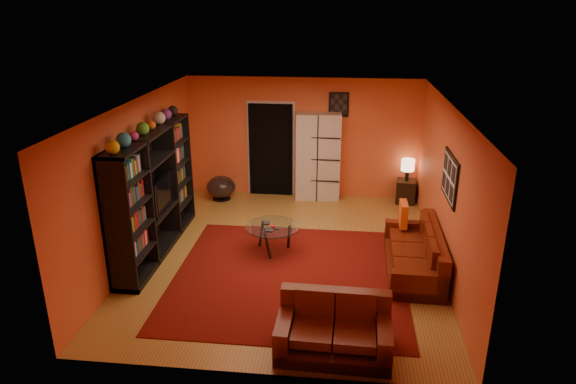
# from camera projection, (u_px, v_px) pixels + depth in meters

# --- Properties ---
(floor) EXTENTS (6.00, 6.00, 0.00)m
(floor) POSITION_uv_depth(u_px,v_px,m) (288.00, 255.00, 8.77)
(floor) COLOR olive
(floor) RESTS_ON ground
(ceiling) EXTENTS (6.00, 6.00, 0.00)m
(ceiling) POSITION_uv_depth(u_px,v_px,m) (288.00, 104.00, 7.87)
(ceiling) COLOR white
(ceiling) RESTS_ON wall_back
(wall_back) EXTENTS (6.00, 0.00, 6.00)m
(wall_back) POSITION_uv_depth(u_px,v_px,m) (303.00, 138.00, 11.11)
(wall_back) COLOR #DF5B30
(wall_back) RESTS_ON floor
(wall_front) EXTENTS (6.00, 0.00, 6.00)m
(wall_front) POSITION_uv_depth(u_px,v_px,m) (257.00, 276.00, 5.52)
(wall_front) COLOR #DF5B30
(wall_front) RESTS_ON floor
(wall_left) EXTENTS (0.00, 6.00, 6.00)m
(wall_left) POSITION_uv_depth(u_px,v_px,m) (139.00, 178.00, 8.57)
(wall_left) COLOR #DF5B30
(wall_left) RESTS_ON floor
(wall_right) EXTENTS (0.00, 6.00, 6.00)m
(wall_right) POSITION_uv_depth(u_px,v_px,m) (446.00, 189.00, 8.06)
(wall_right) COLOR #DF5B30
(wall_right) RESTS_ON floor
(rug) EXTENTS (3.60, 3.60, 0.01)m
(rug) POSITION_uv_depth(u_px,v_px,m) (289.00, 276.00, 8.10)
(rug) COLOR #500B09
(rug) RESTS_ON floor
(doorway) EXTENTS (0.95, 0.10, 2.04)m
(doorway) POSITION_uv_depth(u_px,v_px,m) (271.00, 150.00, 11.24)
(doorway) COLOR black
(doorway) RESTS_ON floor
(wall_art_right) EXTENTS (0.03, 1.00, 0.70)m
(wall_art_right) POSITION_uv_depth(u_px,v_px,m) (450.00, 177.00, 7.68)
(wall_art_right) COLOR black
(wall_art_right) RESTS_ON wall_right
(wall_art_back) EXTENTS (0.42, 0.03, 0.52)m
(wall_art_back) POSITION_uv_depth(u_px,v_px,m) (339.00, 104.00, 10.76)
(wall_art_back) COLOR black
(wall_art_back) RESTS_ON wall_back
(entertainment_unit) EXTENTS (0.45, 3.00, 2.10)m
(entertainment_unit) POSITION_uv_depth(u_px,v_px,m) (154.00, 193.00, 8.64)
(entertainment_unit) COLOR black
(entertainment_unit) RESTS_ON floor
(tv) EXTENTS (1.02, 0.13, 0.59)m
(tv) POSITION_uv_depth(u_px,v_px,m) (159.00, 193.00, 8.73)
(tv) COLOR black
(tv) RESTS_ON entertainment_unit
(sofa) EXTENTS (0.87, 2.02, 0.85)m
(sofa) POSITION_uv_depth(u_px,v_px,m) (418.00, 254.00, 8.17)
(sofa) COLOR #4F160A
(sofa) RESTS_ON rug
(loveseat) EXTENTS (1.41, 0.87, 0.85)m
(loveseat) POSITION_uv_depth(u_px,v_px,m) (334.00, 328.00, 6.33)
(loveseat) COLOR #4F160A
(loveseat) RESTS_ON rug
(throw_pillow) EXTENTS (0.12, 0.42, 0.42)m
(throw_pillow) POSITION_uv_depth(u_px,v_px,m) (403.00, 214.00, 8.85)
(throw_pillow) COLOR orange
(throw_pillow) RESTS_ON sofa
(coffee_table) EXTENTS (0.94, 0.94, 0.47)m
(coffee_table) POSITION_uv_depth(u_px,v_px,m) (272.00, 229.00, 8.76)
(coffee_table) COLOR silver
(coffee_table) RESTS_ON floor
(storage_cabinet) EXTENTS (0.97, 0.49, 1.89)m
(storage_cabinet) POSITION_uv_depth(u_px,v_px,m) (318.00, 157.00, 11.01)
(storage_cabinet) COLOR beige
(storage_cabinet) RESTS_ON floor
(bowl_chair) EXTENTS (0.63, 0.63, 0.52)m
(bowl_chair) POSITION_uv_depth(u_px,v_px,m) (221.00, 187.00, 11.18)
(bowl_chair) COLOR black
(bowl_chair) RESTS_ON floor
(side_table) EXTENTS (0.45, 0.45, 0.50)m
(side_table) POSITION_uv_depth(u_px,v_px,m) (406.00, 191.00, 11.01)
(side_table) COLOR black
(side_table) RESTS_ON floor
(table_lamp) EXTENTS (0.28, 0.28, 0.47)m
(table_lamp) POSITION_uv_depth(u_px,v_px,m) (408.00, 166.00, 10.81)
(table_lamp) COLOR black
(table_lamp) RESTS_ON side_table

